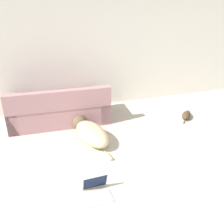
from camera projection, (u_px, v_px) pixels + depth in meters
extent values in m
plane|color=#BCB29E|center=(189.00, 216.00, 2.98)|extent=(20.00, 20.00, 0.00)
cube|color=silver|center=(105.00, 51.00, 5.56)|extent=(7.29, 0.06, 2.55)
cube|color=#A3757A|center=(60.00, 112.00, 5.14)|extent=(2.01, 0.91, 0.42)
cube|color=#A3757A|center=(59.00, 100.00, 4.66)|extent=(1.98, 0.21, 0.38)
cube|color=#A3757A|center=(102.00, 104.00, 5.33)|extent=(0.23, 0.85, 0.56)
cube|color=#A3757A|center=(14.00, 114.00, 4.90)|extent=(0.23, 0.85, 0.56)
ellipsoid|color=tan|center=(92.00, 134.00, 4.44)|extent=(0.66, 1.01, 0.31)
sphere|color=brown|center=(80.00, 122.00, 4.87)|extent=(0.35, 0.35, 0.29)
cylinder|color=tan|center=(108.00, 156.00, 4.04)|extent=(0.11, 0.24, 0.05)
ellipsoid|color=#473323|center=(186.00, 115.00, 5.31)|extent=(0.36, 0.38, 0.15)
sphere|color=brown|center=(188.00, 113.00, 5.49)|extent=(0.15, 0.15, 0.11)
cylinder|color=#473323|center=(184.00, 122.00, 5.15)|extent=(0.08, 0.08, 0.02)
cube|color=#B7B7BC|center=(99.00, 198.00, 3.23)|extent=(0.35, 0.26, 0.02)
cube|color=#B7B7BC|center=(95.00, 182.00, 3.32)|extent=(0.34, 0.11, 0.24)
cube|color=#0F1938|center=(95.00, 182.00, 3.31)|extent=(0.31, 0.09, 0.22)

